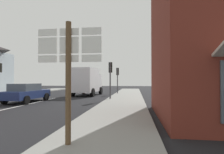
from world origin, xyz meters
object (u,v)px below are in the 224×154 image
route_sign_post (69,69)px  traffic_light_near_right (110,72)px  delivery_truck (87,81)px  traffic_light_far_right (118,75)px  sedan_far (26,93)px

route_sign_post → traffic_light_near_right: bearing=92.5°
delivery_truck → traffic_light_far_right: (3.28, 2.13, 0.76)m
route_sign_post → sedan_far: bearing=127.3°
sedan_far → delivery_truck: delivery_truck is taller
delivery_truck → traffic_light_far_right: size_ratio=1.57×
route_sign_post → delivery_truck: bearing=103.5°
sedan_far → route_sign_post: (6.85, -8.98, 1.24)m
sedan_far → delivery_truck: size_ratio=0.83×
delivery_truck → route_sign_post: bearing=-76.5°
traffic_light_near_right → traffic_light_far_right: bearing=90.0°
traffic_light_far_right → traffic_light_near_right: bearing=-90.0°
route_sign_post → traffic_light_far_right: bearing=91.6°
traffic_light_far_right → traffic_light_near_right: size_ratio=0.99×
sedan_far → delivery_truck: bearing=65.8°
sedan_far → delivery_truck: (3.07, 6.81, 0.89)m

